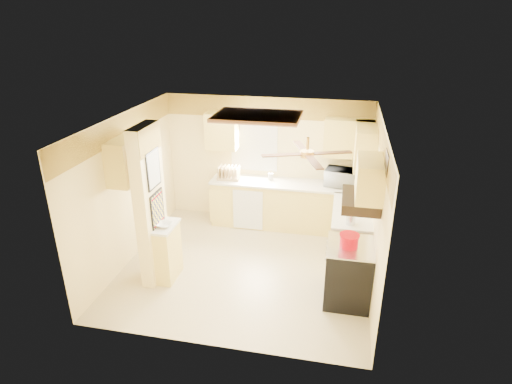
% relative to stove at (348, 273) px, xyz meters
% --- Properties ---
extents(floor, '(4.00, 4.00, 0.00)m').
position_rel_stove_xyz_m(floor, '(-1.67, 0.55, -0.46)').
color(floor, '#CAB68B').
rests_on(floor, ground).
extents(ceiling, '(4.00, 4.00, 0.00)m').
position_rel_stove_xyz_m(ceiling, '(-1.67, 0.55, 2.04)').
color(ceiling, white).
rests_on(ceiling, wall_back).
extents(wall_back, '(4.00, 0.00, 4.00)m').
position_rel_stove_xyz_m(wall_back, '(-1.67, 2.45, 0.79)').
color(wall_back, '#FEE59B').
rests_on(wall_back, floor).
extents(wall_front, '(4.00, 0.00, 4.00)m').
position_rel_stove_xyz_m(wall_front, '(-1.67, -1.35, 0.79)').
color(wall_front, '#FEE59B').
rests_on(wall_front, floor).
extents(wall_left, '(0.00, 3.80, 3.80)m').
position_rel_stove_xyz_m(wall_left, '(-3.67, 0.55, 0.79)').
color(wall_left, '#FEE59B').
rests_on(wall_left, floor).
extents(wall_right, '(0.00, 3.80, 3.80)m').
position_rel_stove_xyz_m(wall_right, '(0.33, 0.55, 0.79)').
color(wall_right, '#FEE59B').
rests_on(wall_right, floor).
extents(wallpaper_border, '(4.00, 0.02, 0.40)m').
position_rel_stove_xyz_m(wallpaper_border, '(-1.67, 2.43, 1.84)').
color(wallpaper_border, yellow).
rests_on(wallpaper_border, wall_back).
extents(partition_column, '(0.20, 0.70, 2.50)m').
position_rel_stove_xyz_m(partition_column, '(-3.02, 0.00, 0.79)').
color(partition_column, '#FEE59B').
rests_on(partition_column, floor).
extents(partition_ledge, '(0.25, 0.55, 0.90)m').
position_rel_stove_xyz_m(partition_ledge, '(-2.80, 0.00, -0.01)').
color(partition_ledge, '#E9CD69').
rests_on(partition_ledge, floor).
extents(ledge_top, '(0.28, 0.58, 0.04)m').
position_rel_stove_xyz_m(ledge_top, '(-2.80, 0.00, 0.46)').
color(ledge_top, silver).
rests_on(ledge_top, partition_ledge).
extents(lower_cabinets_back, '(3.00, 0.60, 0.90)m').
position_rel_stove_xyz_m(lower_cabinets_back, '(-1.17, 2.15, -0.01)').
color(lower_cabinets_back, '#E9CD69').
rests_on(lower_cabinets_back, floor).
extents(lower_cabinets_right, '(0.60, 1.40, 0.90)m').
position_rel_stove_xyz_m(lower_cabinets_right, '(0.03, 1.15, -0.01)').
color(lower_cabinets_right, '#E9CD69').
rests_on(lower_cabinets_right, floor).
extents(countertop_back, '(3.04, 0.64, 0.04)m').
position_rel_stove_xyz_m(countertop_back, '(-1.17, 2.14, 0.46)').
color(countertop_back, silver).
rests_on(countertop_back, lower_cabinets_back).
extents(countertop_right, '(0.64, 1.44, 0.04)m').
position_rel_stove_xyz_m(countertop_right, '(0.02, 1.15, 0.46)').
color(countertop_right, silver).
rests_on(countertop_right, lower_cabinets_right).
extents(dishwasher_panel, '(0.58, 0.02, 0.80)m').
position_rel_stove_xyz_m(dishwasher_panel, '(-1.92, 1.84, -0.03)').
color(dishwasher_panel, white).
rests_on(dishwasher_panel, lower_cabinets_back).
extents(window, '(0.92, 0.02, 1.02)m').
position_rel_stove_xyz_m(window, '(-1.92, 2.44, 1.09)').
color(window, white).
rests_on(window, wall_back).
extents(upper_cab_back_left, '(0.60, 0.35, 0.70)m').
position_rel_stove_xyz_m(upper_cab_back_left, '(-2.52, 2.27, 1.39)').
color(upper_cab_back_left, '#E9CD69').
rests_on(upper_cab_back_left, wall_back).
extents(upper_cab_back_right, '(0.90, 0.35, 0.70)m').
position_rel_stove_xyz_m(upper_cab_back_right, '(-0.12, 2.27, 1.39)').
color(upper_cab_back_right, '#E9CD69').
rests_on(upper_cab_back_right, wall_back).
extents(upper_cab_right, '(0.35, 1.00, 0.70)m').
position_rel_stove_xyz_m(upper_cab_right, '(0.16, 1.80, 1.39)').
color(upper_cab_right, '#E9CD69').
rests_on(upper_cab_right, wall_right).
extents(upper_cab_left_wall, '(0.35, 0.75, 0.70)m').
position_rel_stove_xyz_m(upper_cab_left_wall, '(-3.49, 0.30, 1.39)').
color(upper_cab_left_wall, '#E9CD69').
rests_on(upper_cab_left_wall, wall_left).
extents(upper_cab_over_stove, '(0.35, 0.76, 0.52)m').
position_rel_stove_xyz_m(upper_cab_over_stove, '(0.16, 0.00, 1.49)').
color(upper_cab_over_stove, '#E9CD69').
rests_on(upper_cab_over_stove, wall_right).
extents(stove, '(0.68, 0.77, 0.92)m').
position_rel_stove_xyz_m(stove, '(0.00, 0.00, 0.00)').
color(stove, black).
rests_on(stove, floor).
extents(range_hood, '(0.50, 0.76, 0.14)m').
position_rel_stove_xyz_m(range_hood, '(0.07, 0.00, 1.16)').
color(range_hood, black).
rests_on(range_hood, upper_cab_over_stove).
extents(poster_menu, '(0.02, 0.42, 0.57)m').
position_rel_stove_xyz_m(poster_menu, '(-2.91, 0.00, 1.39)').
color(poster_menu, black).
rests_on(poster_menu, partition_column).
extents(poster_nashville, '(0.02, 0.42, 0.57)m').
position_rel_stove_xyz_m(poster_nashville, '(-2.91, 0.00, 0.74)').
color(poster_nashville, black).
rests_on(poster_nashville, partition_column).
extents(ceiling_light_panel, '(1.35, 0.95, 0.06)m').
position_rel_stove_xyz_m(ceiling_light_panel, '(-1.57, 1.05, 2.00)').
color(ceiling_light_panel, brown).
rests_on(ceiling_light_panel, ceiling).
extents(ceiling_fan, '(1.15, 1.15, 0.26)m').
position_rel_stove_xyz_m(ceiling_fan, '(-0.67, -0.15, 1.83)').
color(ceiling_fan, gold).
rests_on(ceiling_fan, ceiling).
extents(vent_grate, '(0.02, 0.40, 0.25)m').
position_rel_stove_xyz_m(vent_grate, '(0.31, -0.35, 1.84)').
color(vent_grate, black).
rests_on(vent_grate, wall_right).
extents(microwave, '(0.65, 0.50, 0.33)m').
position_rel_stove_xyz_m(microwave, '(-0.19, 2.19, 0.64)').
color(microwave, white).
rests_on(microwave, countertop_back).
extents(bowl, '(0.24, 0.24, 0.06)m').
position_rel_stove_xyz_m(bowl, '(-2.80, -0.04, 0.51)').
color(bowl, white).
rests_on(bowl, ledge_top).
extents(dutch_oven, '(0.28, 0.28, 0.19)m').
position_rel_stove_xyz_m(dutch_oven, '(-0.03, -0.03, 0.55)').
color(dutch_oven, '#BA0211').
rests_on(dutch_oven, stove).
extents(kettle, '(0.14, 0.14, 0.22)m').
position_rel_stove_xyz_m(kettle, '(-0.01, 0.62, 0.58)').
color(kettle, silver).
rests_on(kettle, countertop_right).
extents(dish_rack, '(0.45, 0.35, 0.25)m').
position_rel_stove_xyz_m(dish_rack, '(-2.37, 2.13, 0.57)').
color(dish_rack, tan).
rests_on(dish_rack, countertop_back).
extents(utensil_crock, '(0.10, 0.10, 0.20)m').
position_rel_stove_xyz_m(utensil_crock, '(-1.55, 2.23, 0.55)').
color(utensil_crock, white).
rests_on(utensil_crock, countertop_back).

